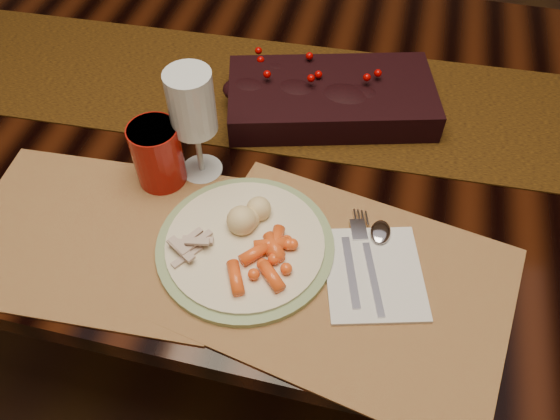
% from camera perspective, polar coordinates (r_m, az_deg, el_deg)
% --- Properties ---
extents(floor, '(5.00, 5.00, 0.00)m').
position_cam_1_polar(floor, '(1.62, 1.09, -10.60)').
color(floor, black).
rests_on(floor, ground).
extents(dining_table, '(1.80, 1.00, 0.75)m').
position_cam_1_polar(dining_table, '(1.31, 1.33, -2.79)').
color(dining_table, black).
rests_on(dining_table, floor).
extents(table_runner, '(1.61, 0.39, 0.00)m').
position_cam_1_polar(table_runner, '(1.08, -0.23, 12.15)').
color(table_runner, '#431E06').
rests_on(table_runner, dining_table).
extents(centerpiece, '(0.41, 0.28, 0.07)m').
position_cam_1_polar(centerpiece, '(1.02, 5.39, 12.00)').
color(centerpiece, black).
rests_on(centerpiece, table_runner).
extents(placemat_main, '(0.51, 0.41, 0.00)m').
position_cam_1_polar(placemat_main, '(0.80, 7.06, -7.79)').
color(placemat_main, brown).
rests_on(placemat_main, dining_table).
extents(placemat_second, '(0.43, 0.33, 0.00)m').
position_cam_1_polar(placemat_second, '(0.89, -18.28, -2.45)').
color(placemat_second, olive).
rests_on(placemat_second, dining_table).
extents(dinner_plate, '(0.29, 0.29, 0.01)m').
position_cam_1_polar(dinner_plate, '(0.82, -3.66, -3.65)').
color(dinner_plate, beige).
rests_on(dinner_plate, placemat_main).
extents(baby_carrots, '(0.15, 0.13, 0.02)m').
position_cam_1_polar(baby_carrots, '(0.78, -2.86, -4.96)').
color(baby_carrots, '#FE561C').
rests_on(baby_carrots, dinner_plate).
extents(mashed_potatoes, '(0.10, 0.09, 0.05)m').
position_cam_1_polar(mashed_potatoes, '(0.83, -3.94, 0.23)').
color(mashed_potatoes, '#D2B57E').
rests_on(mashed_potatoes, dinner_plate).
extents(turkey_shreds, '(0.09, 0.08, 0.02)m').
position_cam_1_polar(turkey_shreds, '(0.81, -9.43, -3.64)').
color(turkey_shreds, beige).
rests_on(turkey_shreds, dinner_plate).
extents(napkin, '(0.18, 0.19, 0.01)m').
position_cam_1_polar(napkin, '(0.81, 9.78, -6.54)').
color(napkin, silver).
rests_on(napkin, placemat_main).
extents(fork, '(0.07, 0.16, 0.00)m').
position_cam_1_polar(fork, '(0.81, 7.61, -5.24)').
color(fork, silver).
rests_on(fork, napkin).
extents(spoon, '(0.08, 0.16, 0.00)m').
position_cam_1_polar(spoon, '(0.81, 9.95, -5.53)').
color(spoon, '#BABABD').
rests_on(spoon, napkin).
extents(red_cup, '(0.10, 0.10, 0.11)m').
position_cam_1_polar(red_cup, '(0.90, -12.66, 5.69)').
color(red_cup, maroon).
rests_on(red_cup, placemat_main).
extents(wine_glass, '(0.08, 0.08, 0.20)m').
position_cam_1_polar(wine_glass, '(0.87, -8.86, 8.62)').
color(wine_glass, '#A9B5C0').
rests_on(wine_glass, dining_table).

